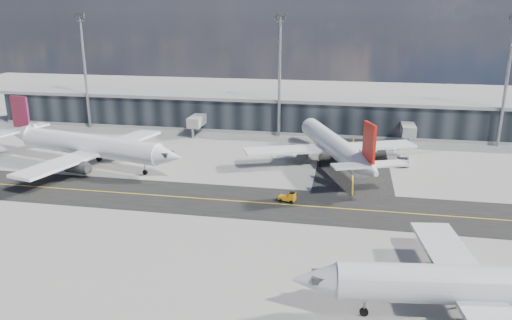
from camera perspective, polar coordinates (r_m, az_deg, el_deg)
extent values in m
plane|color=gray|center=(77.20, -2.61, -5.80)|extent=(300.00, 300.00, 0.00)
cube|color=black|center=(80.80, -1.96, -4.72)|extent=(180.00, 14.00, 0.02)
cube|color=black|center=(108.39, 11.06, 0.62)|extent=(14.00, 50.00, 0.02)
cube|color=yellow|center=(80.80, -1.96, -4.71)|extent=(180.00, 0.25, 0.01)
cube|color=yellow|center=(108.38, 11.06, 0.63)|extent=(0.25, 50.00, 0.01)
cube|color=black|center=(127.99, 3.10, 5.22)|extent=(150.00, 12.00, 8.00)
cube|color=gray|center=(127.18, 3.13, 7.16)|extent=(152.00, 13.00, 0.80)
cube|color=gray|center=(128.76, 3.07, 3.65)|extent=(150.00, 12.20, 0.80)
cube|color=gray|center=(124.73, -6.59, 4.59)|extent=(3.00, 10.00, 2.40)
cylinder|color=gray|center=(120.61, -7.25, 3.03)|extent=(0.60, 0.60, 2.40)
cube|color=gray|center=(119.87, 16.93, 3.47)|extent=(3.00, 10.00, 2.40)
cylinder|color=gray|center=(115.57, 17.06, 1.80)|extent=(0.60, 0.60, 2.40)
cylinder|color=gray|center=(135.89, -18.94, 9.30)|extent=(0.70, 0.70, 28.00)
cube|color=#2D2D30|center=(135.00, -19.53, 15.27)|extent=(2.50, 0.50, 1.40)
cylinder|color=gray|center=(119.49, 2.71, 9.26)|extent=(0.70, 0.70, 28.00)
cube|color=#2D2D30|center=(118.47, 2.80, 16.09)|extent=(2.50, 0.50, 1.40)
cylinder|color=gray|center=(122.83, 26.69, 7.72)|extent=(0.70, 0.70, 28.00)
cylinder|color=white|center=(102.61, -18.41, 1.60)|extent=(32.02, 11.73, 4.26)
cone|color=white|center=(91.50, -10.04, 0.43)|extent=(6.18, 5.40, 4.26)
cone|color=white|center=(115.76, -25.25, 2.84)|extent=(7.21, 5.65, 4.26)
cube|color=white|center=(102.17, -17.91, 0.97)|extent=(13.78, 36.41, 0.53)
cylinder|color=#2D2D30|center=(106.39, -15.15, 1.16)|extent=(4.92, 3.44, 2.45)
cylinder|color=#2D2D30|center=(97.37, -19.88, -0.71)|extent=(4.92, 3.44, 2.45)
cube|color=silver|center=(106.17, -15.18, 1.60)|extent=(2.17, 0.92, 0.85)
cube|color=silver|center=(97.13, -19.93, -0.23)|extent=(2.17, 0.92, 0.85)
cube|color=maroon|center=(114.48, -25.35, 4.98)|extent=(4.46, 1.53, 6.60)
cube|color=white|center=(115.62, -25.29, 3.14)|extent=(5.93, 13.11, 0.37)
cube|color=#2D2D30|center=(91.68, -10.32, 0.72)|extent=(2.62, 2.78, 0.74)
cylinder|color=gray|center=(95.39, -12.59, -0.92)|extent=(0.31, 0.31, 2.13)
cylinder|color=black|center=(95.63, -12.55, -1.37)|extent=(1.02, 0.59, 0.96)
cylinder|color=black|center=(106.51, -17.50, 0.17)|extent=(1.26, 0.80, 1.17)
cylinder|color=black|center=(102.11, -19.86, -0.76)|extent=(1.26, 0.80, 1.17)
cylinder|color=white|center=(99.95, 8.76, 1.80)|extent=(15.08, 30.18, 4.11)
cone|color=white|center=(116.07, 5.96, 4.00)|extent=(5.70, 6.28, 4.11)
cone|color=white|center=(83.73, 12.76, -0.94)|extent=(6.07, 7.24, 4.11)
cube|color=white|center=(101.15, 8.54, 1.39)|extent=(34.38, 17.53, 0.51)
cylinder|color=#2D2D30|center=(100.61, 5.00, 0.76)|extent=(3.77, 4.88, 2.36)
cylinder|color=#2D2D30|center=(104.50, 11.53, 1.09)|extent=(3.77, 4.88, 2.36)
cube|color=silver|center=(100.38, 5.02, 1.21)|extent=(1.13, 2.06, 0.82)
cube|color=silver|center=(104.29, 11.56, 1.52)|extent=(1.13, 2.06, 0.82)
cube|color=red|center=(83.00, 12.82, 2.00)|extent=(2.01, 4.18, 6.37)
cube|color=white|center=(83.54, 12.79, -0.54)|extent=(12.52, 7.18, 0.36)
cube|color=#2D2D30|center=(115.50, 6.03, 4.15)|extent=(2.85, 2.74, 0.72)
cylinder|color=gray|center=(111.99, 6.65, 1.99)|extent=(0.32, 0.32, 2.05)
cylinder|color=black|center=(112.18, 6.63, 1.61)|extent=(0.67, 0.99, 0.92)
cylinder|color=black|center=(99.03, 7.17, -0.41)|extent=(0.89, 1.24, 1.13)
cylinder|color=black|center=(101.03, 10.51, -0.22)|extent=(0.89, 1.24, 1.13)
cylinder|color=silver|center=(54.95, 24.86, -12.87)|extent=(29.40, 7.68, 3.89)
cone|color=silver|center=(51.31, 6.95, -13.48)|extent=(5.32, 4.49, 3.89)
cube|color=silver|center=(55.07, 23.77, -13.81)|extent=(9.15, 33.38, 0.49)
cylinder|color=#2D2D30|center=(60.04, 20.87, -11.99)|extent=(4.34, 2.75, 2.23)
cube|color=silver|center=(59.68, 20.95, -11.33)|extent=(1.98, 0.64, 0.78)
cube|color=#2D2D30|center=(51.15, 7.53, -13.10)|extent=(2.21, 2.37, 0.68)
cylinder|color=gray|center=(53.27, 12.27, -15.96)|extent=(0.26, 0.26, 1.94)
cylinder|color=black|center=(53.66, 12.23, -16.61)|extent=(0.91, 0.45, 0.87)
cylinder|color=black|center=(59.24, 24.34, -14.29)|extent=(1.12, 0.62, 1.07)
cube|color=orange|center=(80.39, 3.58, -4.36)|extent=(2.88, 1.75, 0.63)
cube|color=orange|center=(79.95, 4.13, -4.04)|extent=(1.19, 1.33, 0.81)
cube|color=black|center=(79.84, 4.14, -3.83)|extent=(1.10, 1.27, 0.22)
cylinder|color=black|center=(80.78, 4.31, -4.54)|extent=(0.66, 0.34, 0.63)
cylinder|color=black|center=(79.75, 4.05, -4.82)|extent=(0.66, 0.34, 0.63)
cylinder|color=black|center=(81.30, 3.11, -4.37)|extent=(0.66, 0.34, 0.63)
cylinder|color=black|center=(80.27, 2.83, -4.65)|extent=(0.66, 0.34, 0.63)
imported|color=white|center=(103.79, 16.47, -0.03)|extent=(3.45, 6.16, 1.63)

